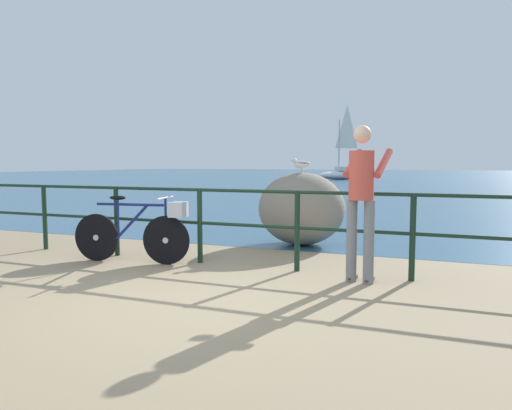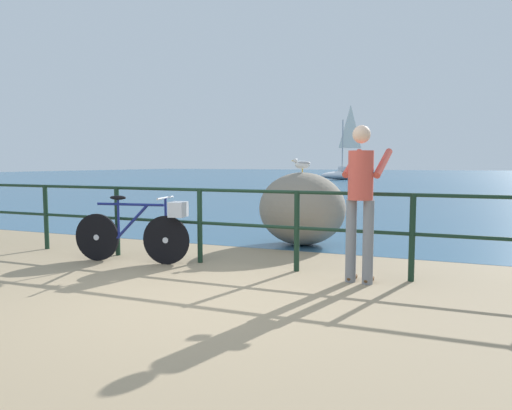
{
  "view_description": "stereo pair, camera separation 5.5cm",
  "coord_description": "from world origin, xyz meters",
  "px_view_note": "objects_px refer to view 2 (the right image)",
  "views": [
    {
      "loc": [
        2.36,
        -4.02,
        1.36
      ],
      "look_at": [
        -0.02,
        2.03,
        0.78
      ],
      "focal_mm": 33.11,
      "sensor_mm": 36.0,
      "label": 1
    },
    {
      "loc": [
        2.41,
        -4.0,
        1.36
      ],
      "look_at": [
        -0.02,
        2.03,
        0.78
      ],
      "focal_mm": 33.11,
      "sensor_mm": 36.0,
      "label": 2
    }
  ],
  "objects_px": {
    "person_at_railing": "(361,196)",
    "sailboat": "(345,171)",
    "seagull": "(302,164)",
    "breakwater_boulder_main": "(302,209)",
    "bicycle": "(141,229)"
  },
  "relations": [
    {
      "from": "person_at_railing",
      "to": "sailboat",
      "type": "xyz_separation_m",
      "value": [
        -6.92,
        33.68,
        -0.28
      ]
    },
    {
      "from": "seagull",
      "to": "sailboat",
      "type": "height_order",
      "value": "sailboat"
    },
    {
      "from": "breakwater_boulder_main",
      "to": "seagull",
      "type": "xyz_separation_m",
      "value": [
        -0.01,
        0.03,
        0.74
      ]
    },
    {
      "from": "seagull",
      "to": "sailboat",
      "type": "bearing_deg",
      "value": -110.91
    },
    {
      "from": "bicycle",
      "to": "seagull",
      "type": "bearing_deg",
      "value": 46.28
    },
    {
      "from": "breakwater_boulder_main",
      "to": "seagull",
      "type": "distance_m",
      "value": 0.74
    },
    {
      "from": "bicycle",
      "to": "seagull",
      "type": "height_order",
      "value": "seagull"
    },
    {
      "from": "breakwater_boulder_main",
      "to": "sailboat",
      "type": "xyz_separation_m",
      "value": [
        -5.6,
        31.51,
        0.1
      ]
    },
    {
      "from": "breakwater_boulder_main",
      "to": "bicycle",
      "type": "bearing_deg",
      "value": -126.17
    },
    {
      "from": "sailboat",
      "to": "bicycle",
      "type": "bearing_deg",
      "value": 50.74
    },
    {
      "from": "person_at_railing",
      "to": "breakwater_boulder_main",
      "type": "height_order",
      "value": "person_at_railing"
    },
    {
      "from": "bicycle",
      "to": "person_at_railing",
      "type": "distance_m",
      "value": 3.0
    },
    {
      "from": "bicycle",
      "to": "sailboat",
      "type": "distance_m",
      "value": 33.96
    },
    {
      "from": "seagull",
      "to": "sailboat",
      "type": "distance_m",
      "value": 31.97
    },
    {
      "from": "bicycle",
      "to": "breakwater_boulder_main",
      "type": "bearing_deg",
      "value": 45.64
    }
  ]
}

